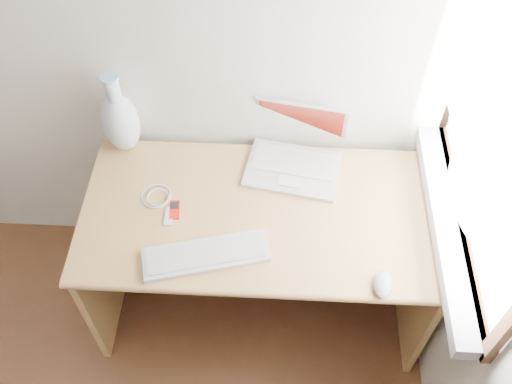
# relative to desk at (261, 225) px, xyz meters

# --- Properties ---
(window) EXTENTS (0.11, 0.99, 1.10)m
(window) POSITION_rel_desk_xyz_m (0.69, -0.16, 0.77)
(window) COLOR silver
(window) RESTS_ON right_wall
(desk) EXTENTS (1.35, 0.67, 0.71)m
(desk) POSITION_rel_desk_xyz_m (0.00, 0.00, 0.00)
(desk) COLOR tan
(desk) RESTS_ON floor
(laptop) EXTENTS (0.40, 0.36, 0.24)m
(laptop) POSITION_rel_desk_xyz_m (0.12, 0.17, 0.26)
(laptop) COLOR silver
(laptop) RESTS_ON desk
(external_keyboard) EXTENTS (0.46, 0.24, 0.02)m
(external_keyboard) POSITION_rel_desk_xyz_m (-0.18, -0.28, 0.21)
(external_keyboard) COLOR white
(external_keyboard) RESTS_ON desk
(mouse) EXTENTS (0.08, 0.11, 0.04)m
(mouse) POSITION_rel_desk_xyz_m (0.43, -0.37, 0.22)
(mouse) COLOR silver
(mouse) RESTS_ON desk
(ipod) EXTENTS (0.05, 0.09, 0.01)m
(ipod) POSITION_rel_desk_xyz_m (-0.32, -0.09, 0.21)
(ipod) COLOR red
(ipod) RESTS_ON desk
(cable_coil) EXTENTS (0.14, 0.14, 0.01)m
(cable_coil) POSITION_rel_desk_xyz_m (-0.40, -0.03, 0.21)
(cable_coil) COLOR white
(cable_coil) RESTS_ON desk
(remote) EXTENTS (0.03, 0.08, 0.01)m
(remote) POSITION_rel_desk_xyz_m (-0.34, -0.12, 0.21)
(remote) COLOR white
(remote) RESTS_ON desk
(vase) EXTENTS (0.15, 0.15, 0.37)m
(vase) POSITION_rel_desk_xyz_m (-0.56, 0.22, 0.35)
(vase) COLOR white
(vase) RESTS_ON desk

